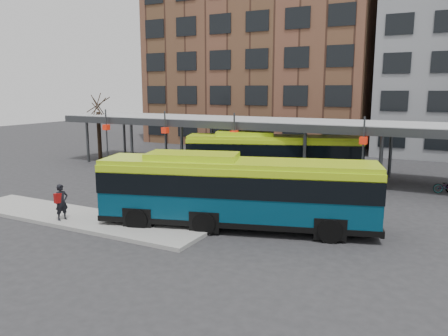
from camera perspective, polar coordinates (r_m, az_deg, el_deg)
ground at (r=22.25m, az=-2.74°, el=-6.63°), size 120.00×120.00×0.00m
boarding_island at (r=23.25m, az=-18.46°, el=-6.19°), size 14.00×3.00×0.18m
canopy at (r=33.18m, az=8.36°, el=5.74°), size 40.00×6.53×4.80m
tree at (r=42.01m, az=-15.99°, el=4.36°), size 1.64×1.64×5.60m
building_brick at (r=54.68m, az=5.15°, el=14.98°), size 26.00×14.00×22.00m
bus_front at (r=20.37m, az=1.54°, el=-2.87°), size 13.01×6.25×3.52m
bus_rear at (r=31.99m, az=6.36°, el=1.80°), size 12.61×6.74×3.43m
pedestrian at (r=22.60m, az=-20.47°, el=-4.17°), size 0.57×0.73×1.77m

